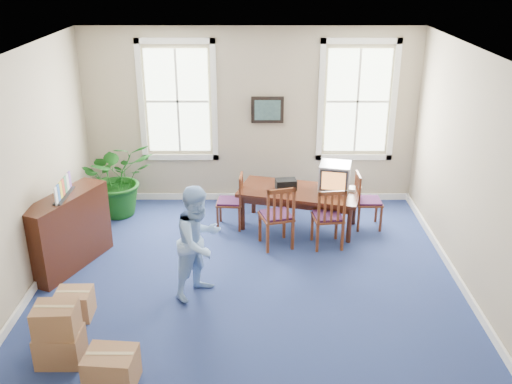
{
  "coord_description": "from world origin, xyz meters",
  "views": [
    {
      "loc": [
        0.11,
        -6.74,
        4.33
      ],
      "look_at": [
        0.1,
        0.6,
        1.25
      ],
      "focal_mm": 40.0,
      "sensor_mm": 36.0,
      "label": 1
    }
  ],
  "objects_px": {
    "conference_table": "(299,208)",
    "cardboard_boxes": "(78,327)",
    "credenza": "(68,231)",
    "crt_tv": "(335,176)",
    "potted_plant": "(118,178)",
    "man": "(199,242)",
    "chair_near_left": "(276,215)"
  },
  "relations": [
    {
      "from": "conference_table",
      "to": "cardboard_boxes",
      "type": "distance_m",
      "value": 4.38
    },
    {
      "from": "credenza",
      "to": "cardboard_boxes",
      "type": "relative_size",
      "value": 1.08
    },
    {
      "from": "crt_tv",
      "to": "credenza",
      "type": "height_order",
      "value": "credenza"
    },
    {
      "from": "cardboard_boxes",
      "to": "conference_table",
      "type": "bearing_deg",
      "value": 50.93
    },
    {
      "from": "potted_plant",
      "to": "cardboard_boxes",
      "type": "distance_m",
      "value": 3.96
    },
    {
      "from": "credenza",
      "to": "potted_plant",
      "type": "height_order",
      "value": "potted_plant"
    },
    {
      "from": "man",
      "to": "potted_plant",
      "type": "bearing_deg",
      "value": 70.76
    },
    {
      "from": "chair_near_left",
      "to": "potted_plant",
      "type": "xyz_separation_m",
      "value": [
        -2.75,
        1.21,
        0.15
      ]
    },
    {
      "from": "credenza",
      "to": "cardboard_boxes",
      "type": "height_order",
      "value": "credenza"
    },
    {
      "from": "man",
      "to": "conference_table",
      "type": "bearing_deg",
      "value": 2.4
    },
    {
      "from": "crt_tv",
      "to": "chair_near_left",
      "type": "bearing_deg",
      "value": -131.72
    },
    {
      "from": "conference_table",
      "to": "man",
      "type": "distance_m",
      "value": 2.58
    },
    {
      "from": "chair_near_left",
      "to": "credenza",
      "type": "relative_size",
      "value": 0.72
    },
    {
      "from": "chair_near_left",
      "to": "potted_plant",
      "type": "height_order",
      "value": "potted_plant"
    },
    {
      "from": "crt_tv",
      "to": "credenza",
      "type": "bearing_deg",
      "value": -149.24
    },
    {
      "from": "crt_tv",
      "to": "cardboard_boxes",
      "type": "height_order",
      "value": "crt_tv"
    },
    {
      "from": "conference_table",
      "to": "crt_tv",
      "type": "relative_size",
      "value": 3.67
    },
    {
      "from": "chair_near_left",
      "to": "potted_plant",
      "type": "distance_m",
      "value": 3.01
    },
    {
      "from": "chair_near_left",
      "to": "credenza",
      "type": "height_order",
      "value": "credenza"
    },
    {
      "from": "conference_table",
      "to": "potted_plant",
      "type": "relative_size",
      "value": 1.45
    },
    {
      "from": "conference_table",
      "to": "crt_tv",
      "type": "bearing_deg",
      "value": 19.39
    },
    {
      "from": "man",
      "to": "credenza",
      "type": "bearing_deg",
      "value": 107.58
    },
    {
      "from": "crt_tv",
      "to": "man",
      "type": "xyz_separation_m",
      "value": [
        -2.07,
        -2.11,
        -0.11
      ]
    },
    {
      "from": "chair_near_left",
      "to": "credenza",
      "type": "distance_m",
      "value": 3.15
    },
    {
      "from": "chair_near_left",
      "to": "credenza",
      "type": "bearing_deg",
      "value": -4.89
    },
    {
      "from": "conference_table",
      "to": "cardboard_boxes",
      "type": "bearing_deg",
      "value": -114.07
    },
    {
      "from": "conference_table",
      "to": "potted_plant",
      "type": "bearing_deg",
      "value": -174.63
    },
    {
      "from": "credenza",
      "to": "crt_tv",
      "type": "bearing_deg",
      "value": 41.53
    },
    {
      "from": "chair_near_left",
      "to": "conference_table",
      "type": "bearing_deg",
      "value": -137.62
    },
    {
      "from": "credenza",
      "to": "man",
      "type": "bearing_deg",
      "value": 2.58
    },
    {
      "from": "chair_near_left",
      "to": "man",
      "type": "xyz_separation_m",
      "value": [
        -1.08,
        -1.39,
        0.26
      ]
    },
    {
      "from": "credenza",
      "to": "potted_plant",
      "type": "relative_size",
      "value": 1.07
    }
  ]
}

